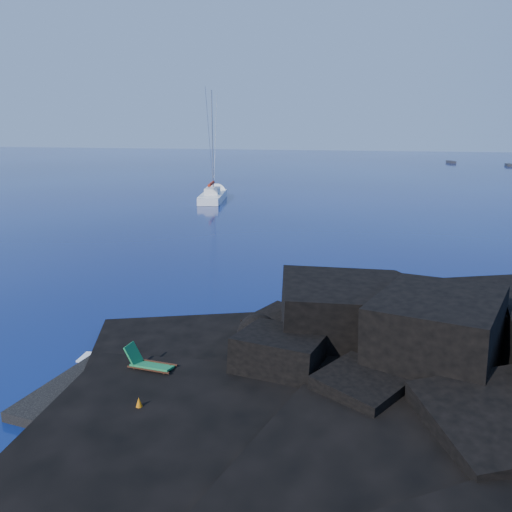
% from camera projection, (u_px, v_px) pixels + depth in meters
% --- Properties ---
extents(ground, '(400.00, 400.00, 0.00)m').
position_uv_depth(ground, '(44.00, 391.00, 17.81)').
color(ground, '#030530').
rests_on(ground, ground).
extents(headland, '(24.00, 24.00, 3.60)m').
position_uv_depth(headland, '(420.00, 395.00, 17.53)').
color(headland, black).
rests_on(headland, ground).
extents(beach, '(9.08, 6.86, 0.70)m').
position_uv_depth(beach, '(166.00, 400.00, 17.21)').
color(beach, black).
rests_on(beach, ground).
extents(surf_foam, '(10.00, 8.00, 0.06)m').
position_uv_depth(surf_foam, '(221.00, 348.00, 21.31)').
color(surf_foam, white).
rests_on(surf_foam, ground).
extents(sailboat, '(5.35, 13.43, 13.78)m').
position_uv_depth(sailboat, '(213.00, 200.00, 64.61)').
color(sailboat, white).
rests_on(sailboat, ground).
extents(deck_chair, '(1.78, 0.87, 1.19)m').
position_uv_depth(deck_chair, '(152.00, 360.00, 18.06)').
color(deck_chair, '#1A7740').
rests_on(deck_chair, beach).
extents(towel, '(2.28, 1.72, 0.05)m').
position_uv_depth(towel, '(175.00, 420.00, 15.35)').
color(towel, white).
rests_on(towel, beach).
extents(sunbather, '(1.71, 1.05, 0.22)m').
position_uv_depth(sunbather, '(175.00, 416.00, 15.32)').
color(sunbather, tan).
rests_on(sunbather, towel).
extents(marker_cone, '(0.47, 0.47, 0.59)m').
position_uv_depth(marker_cone, '(139.00, 406.00, 15.64)').
color(marker_cone, '#CE6D0A').
rests_on(marker_cone, beach).
extents(distant_boat_a, '(2.21, 4.70, 0.60)m').
position_uv_depth(distant_boat_a, '(451.00, 163.00, 132.99)').
color(distant_boat_a, '#28282D').
rests_on(distant_boat_a, ground).
extents(distant_boat_b, '(1.57, 4.42, 0.58)m').
position_uv_depth(distant_boat_b, '(509.00, 166.00, 122.44)').
color(distant_boat_b, black).
rests_on(distant_boat_b, ground).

